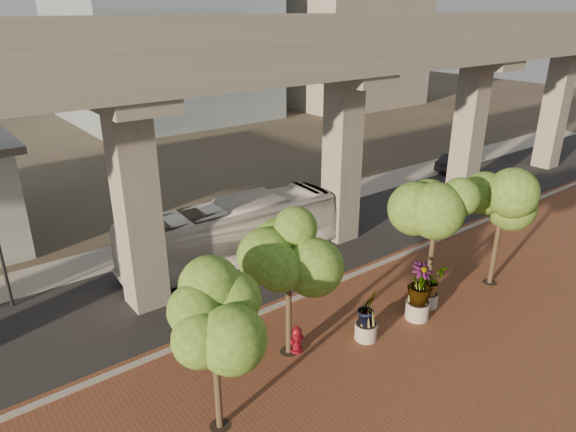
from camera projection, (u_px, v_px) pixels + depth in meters
ground at (278, 281)px, 25.70m from camera, size 160.00×160.00×0.00m
brick_plaza at (401, 361)px, 19.82m from camera, size 70.00×13.00×0.06m
asphalt_road at (255, 266)px, 27.16m from camera, size 90.00×8.00×0.04m
curb_strip at (303, 296)px, 24.20m from camera, size 70.00×0.25×0.16m
far_sidewalk at (205, 232)px, 31.19m from camera, size 90.00×3.00×0.06m
transit_viaduct at (252, 130)px, 24.41m from camera, size 72.00×5.60×12.40m
midrise_block at (345, 13)px, 69.03m from camera, size 18.00×16.00×24.00m
transit_bus at (232, 233)px, 27.03m from camera, size 12.19×3.57×3.36m
parked_car at (455, 162)px, 42.74m from camera, size 4.41×2.03×1.40m
fire_hydrant at (297, 339)px, 20.17m from camera, size 0.57×0.51×1.14m
planter_front at (430, 282)px, 22.98m from camera, size 1.85×1.85×2.03m
planter_right at (420, 286)px, 21.92m from camera, size 2.48×2.48×2.65m
planter_left at (367, 310)px, 20.62m from camera, size 2.03×2.03×2.23m
street_tree_far_west at (213, 312)px, 15.08m from camera, size 3.64×3.64×6.02m
street_tree_near_west at (289, 250)px, 18.62m from camera, size 3.74×3.74×6.20m
street_tree_near_east at (437, 205)px, 22.08m from camera, size 3.84×3.84×6.52m
street_tree_far_east at (503, 201)px, 23.79m from camera, size 3.50×3.50×5.94m
streetlamp_east at (330, 125)px, 34.71m from camera, size 0.45×1.32×9.08m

